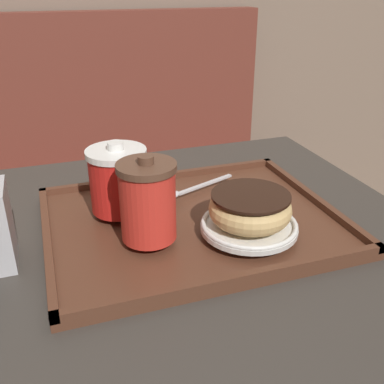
{
  "coord_description": "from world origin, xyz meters",
  "views": [
    {
      "loc": [
        -0.19,
        -0.61,
        1.1
      ],
      "look_at": [
        0.02,
        0.01,
        0.79
      ],
      "focal_mm": 42.0,
      "sensor_mm": 36.0,
      "label": 1
    }
  ],
  "objects_px": {
    "coffee_cup_front": "(148,201)",
    "coffee_cup_rear": "(118,179)",
    "donut_chocolate_glazed": "(250,208)",
    "spoon": "(182,191)"
  },
  "relations": [
    {
      "from": "coffee_cup_front",
      "to": "spoon",
      "type": "xyz_separation_m",
      "value": [
        0.09,
        0.12,
        -0.06
      ]
    },
    {
      "from": "coffee_cup_front",
      "to": "donut_chocolate_glazed",
      "type": "xyz_separation_m",
      "value": [
        0.15,
        -0.03,
        -0.02
      ]
    },
    {
      "from": "coffee_cup_rear",
      "to": "spoon",
      "type": "bearing_deg",
      "value": 10.03
    },
    {
      "from": "coffee_cup_rear",
      "to": "donut_chocolate_glazed",
      "type": "distance_m",
      "value": 0.22
    },
    {
      "from": "coffee_cup_rear",
      "to": "spoon",
      "type": "distance_m",
      "value": 0.13
    },
    {
      "from": "coffee_cup_front",
      "to": "donut_chocolate_glazed",
      "type": "bearing_deg",
      "value": -10.99
    },
    {
      "from": "coffee_cup_front",
      "to": "spoon",
      "type": "bearing_deg",
      "value": 53.8
    },
    {
      "from": "donut_chocolate_glazed",
      "to": "coffee_cup_rear",
      "type": "bearing_deg",
      "value": 142.81
    },
    {
      "from": "coffee_cup_front",
      "to": "coffee_cup_rear",
      "type": "distance_m",
      "value": 0.11
    },
    {
      "from": "coffee_cup_front",
      "to": "coffee_cup_rear",
      "type": "xyz_separation_m",
      "value": [
        -0.03,
        0.1,
        -0.01
      ]
    }
  ]
}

